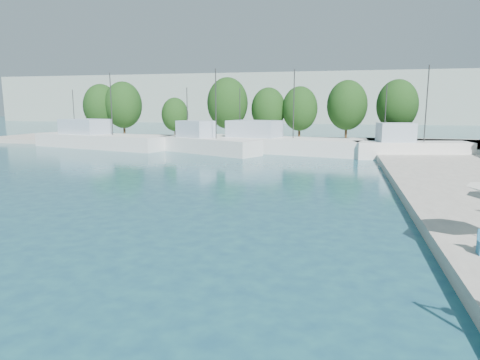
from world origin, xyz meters
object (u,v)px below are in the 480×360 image
(trawler_01, at_px, (99,140))
(trawler_03, at_px, (273,143))
(trawler_04, at_px, (409,149))
(trawler_02, at_px, (206,144))

(trawler_01, height_order, trawler_03, same)
(trawler_01, height_order, trawler_04, same)
(trawler_01, bearing_deg, trawler_02, 4.48)
(trawler_02, distance_m, trawler_04, 22.96)
(trawler_03, height_order, trawler_04, same)
(trawler_02, xyz_separation_m, trawler_03, (7.78, 2.58, -0.00))
(trawler_02, bearing_deg, trawler_01, -163.80)
(trawler_02, xyz_separation_m, trawler_04, (22.96, -0.25, 0.00))
(trawler_04, bearing_deg, trawler_02, 166.91)
(trawler_02, bearing_deg, trawler_04, 25.81)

